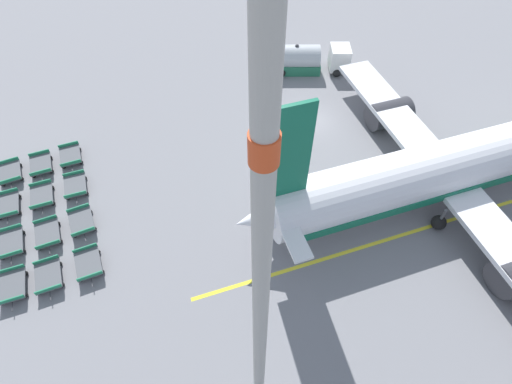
% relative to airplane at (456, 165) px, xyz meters
% --- Properties ---
extents(ground_plane, '(500.00, 500.00, 0.00)m').
position_rel_airplane_xyz_m(ground_plane, '(-12.59, -5.97, -3.14)').
color(ground_plane, gray).
extents(airplane, '(32.48, 37.58, 13.07)m').
position_rel_airplane_xyz_m(airplane, '(0.00, 0.00, 0.00)').
color(airplane, white).
rests_on(airplane, ground_plane).
extents(fuel_tanker_primary, '(5.66, 8.83, 3.24)m').
position_rel_airplane_xyz_m(fuel_tanker_primary, '(-20.42, -2.59, -1.75)').
color(fuel_tanker_primary, white).
rests_on(fuel_tanker_primary, ground_plane).
extents(baggage_dolly_row_near_col_a, '(3.32, 1.91, 0.92)m').
position_rel_airplane_xyz_m(baggage_dolly_row_near_col_a, '(-16.73, -33.88, -2.66)').
color(baggage_dolly_row_near_col_a, '#515459').
rests_on(baggage_dolly_row_near_col_a, ground_plane).
extents(baggage_dolly_row_near_col_b, '(3.34, 1.96, 0.92)m').
position_rel_airplane_xyz_m(baggage_dolly_row_near_col_b, '(-12.97, -34.24, -2.66)').
color(baggage_dolly_row_near_col_b, '#515459').
rests_on(baggage_dolly_row_near_col_b, ground_plane).
extents(baggage_dolly_row_near_col_c, '(3.33, 1.94, 0.92)m').
position_rel_airplane_xyz_m(baggage_dolly_row_near_col_c, '(-8.97, -34.19, -2.66)').
color(baggage_dolly_row_near_col_c, '#515459').
rests_on(baggage_dolly_row_near_col_c, ground_plane).
extents(baggage_dolly_row_near_col_d, '(3.35, 1.99, 0.92)m').
position_rel_airplane_xyz_m(baggage_dolly_row_near_col_d, '(-5.13, -34.26, -2.66)').
color(baggage_dolly_row_near_col_d, '#515459').
rests_on(baggage_dolly_row_near_col_d, ground_plane).
extents(baggage_dolly_row_mid_a_col_a, '(3.33, 1.94, 0.92)m').
position_rel_airplane_xyz_m(baggage_dolly_row_mid_a_col_a, '(-16.64, -31.31, -2.66)').
color(baggage_dolly_row_mid_a_col_a, '#515459').
rests_on(baggage_dolly_row_mid_a_col_a, ground_plane).
extents(baggage_dolly_row_mid_a_col_b, '(3.35, 1.97, 0.92)m').
position_rel_airplane_xyz_m(baggage_dolly_row_mid_a_col_b, '(-12.85, -31.57, -2.66)').
color(baggage_dolly_row_mid_a_col_b, '#515459').
rests_on(baggage_dolly_row_mid_a_col_b, ground_plane).
extents(baggage_dolly_row_mid_a_col_c, '(3.31, 1.91, 0.92)m').
position_rel_airplane_xyz_m(baggage_dolly_row_mid_a_col_c, '(-8.72, -31.52, -2.66)').
color(baggage_dolly_row_mid_a_col_c, '#515459').
rests_on(baggage_dolly_row_mid_a_col_c, ground_plane).
extents(baggage_dolly_row_mid_a_col_d, '(3.32, 1.93, 0.92)m').
position_rel_airplane_xyz_m(baggage_dolly_row_mid_a_col_d, '(-4.89, -31.84, -2.66)').
color(baggage_dolly_row_mid_a_col_d, '#515459').
rests_on(baggage_dolly_row_mid_a_col_d, ground_plane).
extents(baggage_dolly_row_mid_b_col_a, '(3.34, 1.95, 0.92)m').
position_rel_airplane_xyz_m(baggage_dolly_row_mid_b_col_a, '(-16.69, -28.73, -2.66)').
color(baggage_dolly_row_mid_b_col_a, '#515459').
rests_on(baggage_dolly_row_mid_b_col_a, ground_plane).
extents(baggage_dolly_row_mid_b_col_b, '(3.36, 2.02, 0.92)m').
position_rel_airplane_xyz_m(baggage_dolly_row_mid_b_col_b, '(-12.85, -28.84, -2.66)').
color(baggage_dolly_row_mid_b_col_b, '#515459').
rests_on(baggage_dolly_row_mid_b_col_b, ground_plane).
extents(baggage_dolly_row_mid_b_col_c, '(3.31, 1.89, 0.92)m').
position_rel_airplane_xyz_m(baggage_dolly_row_mid_b_col_c, '(-8.82, -28.92, -2.66)').
color(baggage_dolly_row_mid_b_col_c, '#515459').
rests_on(baggage_dolly_row_mid_b_col_c, ground_plane).
extents(baggage_dolly_row_mid_b_col_d, '(3.31, 1.90, 0.92)m').
position_rel_airplane_xyz_m(baggage_dolly_row_mid_b_col_d, '(-4.75, -29.03, -2.66)').
color(baggage_dolly_row_mid_b_col_d, '#515459').
rests_on(baggage_dolly_row_mid_b_col_d, ground_plane).
extents(apron_light_mast, '(2.00, 0.70, 28.26)m').
position_rel_airplane_xyz_m(apron_light_mast, '(9.42, -21.62, 13.47)').
color(apron_light_mast, '#ADA89E').
rests_on(apron_light_mast, ground_plane).
extents(stand_guidance_stripe, '(3.17, 30.66, 0.01)m').
position_rel_airplane_xyz_m(stand_guidance_stripe, '(2.22, -7.65, -3.14)').
color(stand_guidance_stripe, yellow).
rests_on(stand_guidance_stripe, ground_plane).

